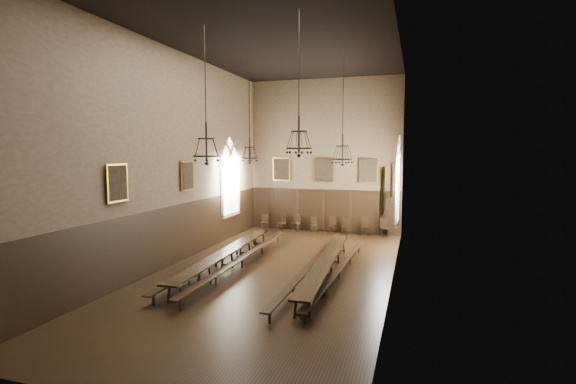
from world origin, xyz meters
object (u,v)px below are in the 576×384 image
at_px(table_right, 326,269).
at_px(chair_7, 384,231).
at_px(chair_0, 265,225).
at_px(chandelier_front_right, 299,139).
at_px(bench_left_outer, 216,261).
at_px(chair_5, 345,229).
at_px(chair_4, 332,228).
at_px(chandelier_front_left, 207,148).
at_px(bench_right_outer, 339,272).
at_px(chair_6, 365,230).
at_px(chair_1, 281,226).
at_px(table_left, 227,259).
at_px(chair_3, 314,228).
at_px(bench_left_inner, 242,261).
at_px(chandelier_back_right, 342,152).
at_px(bench_right_inner, 311,269).
at_px(chair_2, 296,226).
at_px(chandelier_back_left, 250,151).

xyz_separation_m(table_right, chair_7, (1.55, 8.54, -0.05)).
height_order(chair_0, chandelier_front_right, chandelier_front_right).
relative_size(bench_left_outer, chair_5, 10.69).
bearing_deg(table_right, chair_4, 99.65).
xyz_separation_m(bench_left_outer, chandelier_front_left, (0.87, -2.25, 4.60)).
xyz_separation_m(bench_right_outer, chair_6, (-0.04, 8.54, 0.04)).
distance_m(bench_left_outer, chair_1, 8.60).
bearing_deg(chair_0, bench_right_outer, -65.70).
height_order(chair_5, chandelier_front_right, chandelier_front_right).
relative_size(table_left, bench_left_outer, 0.97).
relative_size(table_left, chair_1, 9.97).
relative_size(chair_3, chair_6, 0.85).
distance_m(table_right, chair_7, 8.68).
relative_size(bench_left_inner, chair_0, 11.29).
distance_m(table_left, chair_0, 8.58).
xyz_separation_m(chair_1, chandelier_back_right, (4.66, -5.72, 4.43)).
distance_m(table_right, bench_right_outer, 0.52).
height_order(bench_right_inner, chair_0, chair_0).
height_order(bench_left_outer, chandelier_front_right, chandelier_front_right).
bearing_deg(chair_0, table_right, -68.11).
height_order(table_left, chair_2, chair_2).
xyz_separation_m(table_right, chandelier_front_left, (-3.74, -2.20, 4.52)).
bearing_deg(bench_right_inner, chair_3, 102.87).
relative_size(chair_2, chair_4, 1.07).
xyz_separation_m(bench_left_inner, chair_0, (-2.13, 8.35, -0.02)).
relative_size(chair_5, chandelier_back_right, 0.19).
relative_size(bench_right_inner, chair_2, 10.05).
relative_size(chair_5, chandelier_front_right, 0.21).
distance_m(chair_1, chair_2, 0.91).
bearing_deg(bench_left_outer, chair_4, 69.82).
xyz_separation_m(table_left, bench_left_inner, (0.62, 0.09, -0.07)).
bearing_deg(bench_left_outer, bench_right_inner, 0.00).
relative_size(bench_right_inner, chandelier_front_right, 2.36).
height_order(chair_1, chair_4, chair_4).
distance_m(chair_0, chandelier_back_left, 7.52).
distance_m(chandelier_back_left, chandelier_front_left, 4.99).
height_order(chandelier_back_right, chandelier_front_left, same).
distance_m(chair_7, chandelier_front_right, 12.35).
bearing_deg(table_left, bench_right_outer, -1.57).
relative_size(bench_left_inner, chair_6, 10.13).
height_order(chair_5, chandelier_back_left, chandelier_back_left).
relative_size(chair_2, chair_5, 1.11).
bearing_deg(chair_3, bench_right_outer, -84.97).
relative_size(bench_left_inner, bench_right_outer, 1.10).
xyz_separation_m(table_right, chandelier_back_right, (0.08, 2.93, 4.36)).
xyz_separation_m(bench_right_outer, chair_2, (-4.18, 8.60, 0.03)).
bearing_deg(bench_right_outer, table_right, -176.17).
bearing_deg(chair_0, bench_right_inner, -70.78).
height_order(table_left, chair_7, chair_7).
bearing_deg(chair_4, chair_2, -175.25).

